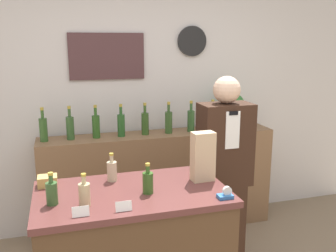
% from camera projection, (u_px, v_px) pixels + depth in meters
% --- Properties ---
extents(back_wall, '(5.20, 0.09, 2.70)m').
position_uv_depth(back_wall, '(133.00, 95.00, 3.74)').
color(back_wall, silver).
rests_on(back_wall, ground_plane).
extents(back_shelf, '(2.30, 0.36, 1.00)m').
position_uv_depth(back_shelf, '(160.00, 182.00, 3.76)').
color(back_shelf, brown).
rests_on(back_shelf, ground_plane).
extents(shopkeeper, '(0.41, 0.26, 1.62)m').
position_uv_depth(shopkeeper, '(224.00, 177.00, 3.03)').
color(shopkeeper, '#331E14').
rests_on(shopkeeper, ground_plane).
extents(potted_plant, '(0.28, 0.28, 0.37)m').
position_uv_depth(potted_plant, '(231.00, 109.00, 3.84)').
color(potted_plant, '#B27047').
rests_on(potted_plant, back_shelf).
extents(paper_bag, '(0.15, 0.10, 0.33)m').
position_uv_depth(paper_bag, '(203.00, 157.00, 2.47)').
color(paper_bag, tan).
rests_on(paper_bag, display_counter).
extents(tape_dispenser, '(0.09, 0.06, 0.07)m').
position_uv_depth(tape_dispenser, '(226.00, 194.00, 2.22)').
color(tape_dispenser, '#2D66A8').
rests_on(tape_dispenser, display_counter).
extents(price_card_left, '(0.09, 0.02, 0.06)m').
position_uv_depth(price_card_left, '(81.00, 212.00, 1.98)').
color(price_card_left, white).
rests_on(price_card_left, display_counter).
extents(price_card_right, '(0.09, 0.02, 0.06)m').
position_uv_depth(price_card_right, '(124.00, 206.00, 2.04)').
color(price_card_right, white).
rests_on(price_card_right, display_counter).
extents(gift_box, '(0.12, 0.10, 0.07)m').
position_uv_depth(gift_box, '(47.00, 181.00, 2.40)').
color(gift_box, tan).
rests_on(gift_box, display_counter).
extents(counter_bottle_0, '(0.07, 0.07, 0.19)m').
position_uv_depth(counter_bottle_0, '(52.00, 192.00, 2.12)').
color(counter_bottle_0, '#335629').
rests_on(counter_bottle_0, display_counter).
extents(counter_bottle_1, '(0.07, 0.07, 0.19)m').
position_uv_depth(counter_bottle_1, '(84.00, 194.00, 2.10)').
color(counter_bottle_1, tan).
rests_on(counter_bottle_1, display_counter).
extents(counter_bottle_2, '(0.07, 0.07, 0.19)m').
position_uv_depth(counter_bottle_2, '(112.00, 170.00, 2.48)').
color(counter_bottle_2, '#C0AE89').
rests_on(counter_bottle_2, display_counter).
extents(counter_bottle_3, '(0.07, 0.07, 0.19)m').
position_uv_depth(counter_bottle_3, '(148.00, 182.00, 2.28)').
color(counter_bottle_3, '#30551E').
rests_on(counter_bottle_3, display_counter).
extents(shelf_bottle_0, '(0.07, 0.07, 0.31)m').
position_uv_depth(shelf_bottle_0, '(43.00, 129.00, 3.33)').
color(shelf_bottle_0, '#325825').
rests_on(shelf_bottle_0, back_shelf).
extents(shelf_bottle_1, '(0.07, 0.07, 0.31)m').
position_uv_depth(shelf_bottle_1, '(70.00, 127.00, 3.40)').
color(shelf_bottle_1, '#32572A').
rests_on(shelf_bottle_1, back_shelf).
extents(shelf_bottle_2, '(0.07, 0.07, 0.31)m').
position_uv_depth(shelf_bottle_2, '(96.00, 126.00, 3.46)').
color(shelf_bottle_2, '#2A551E').
rests_on(shelf_bottle_2, back_shelf).
extents(shelf_bottle_3, '(0.07, 0.07, 0.31)m').
position_uv_depth(shelf_bottle_3, '(121.00, 124.00, 3.51)').
color(shelf_bottle_3, '#265624').
rests_on(shelf_bottle_3, back_shelf).
extents(shelf_bottle_4, '(0.07, 0.07, 0.31)m').
position_uv_depth(shelf_bottle_4, '(145.00, 123.00, 3.58)').
color(shelf_bottle_4, '#2E4E1F').
rests_on(shelf_bottle_4, back_shelf).
extents(shelf_bottle_5, '(0.07, 0.07, 0.31)m').
position_uv_depth(shelf_bottle_5, '(169.00, 122.00, 3.63)').
color(shelf_bottle_5, '#325325').
rests_on(shelf_bottle_5, back_shelf).
extents(shelf_bottle_6, '(0.07, 0.07, 0.31)m').
position_uv_depth(shelf_bottle_6, '(191.00, 120.00, 3.70)').
color(shelf_bottle_6, '#2E5729').
rests_on(shelf_bottle_6, back_shelf).
extents(shelf_bottle_7, '(0.07, 0.07, 0.31)m').
position_uv_depth(shelf_bottle_7, '(212.00, 119.00, 3.77)').
color(shelf_bottle_7, '#2F4E27').
rests_on(shelf_bottle_7, back_shelf).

